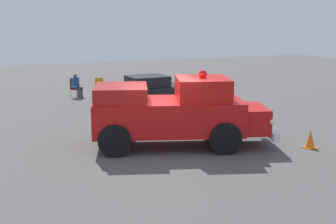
{
  "coord_description": "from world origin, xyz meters",
  "views": [
    {
      "loc": [
        13.32,
        -5.51,
        4.27
      ],
      "look_at": [
        -0.17,
        0.22,
        1.19
      ],
      "focal_mm": 48.01,
      "sensor_mm": 36.0,
      "label": 1
    }
  ],
  "objects_px": {
    "lawn_chair_near_truck": "(75,86)",
    "lawn_chair_spare": "(100,86)",
    "spectator_seated": "(77,85)",
    "traffic_cone": "(310,139)",
    "classic_hot_rod": "(141,91)",
    "lawn_chair_by_car": "(145,82)",
    "vintage_fire_truck": "(175,112)"
  },
  "relations": [
    {
      "from": "classic_hot_rod",
      "to": "traffic_cone",
      "type": "bearing_deg",
      "value": 16.05
    },
    {
      "from": "vintage_fire_truck",
      "to": "lawn_chair_near_truck",
      "type": "height_order",
      "value": "vintage_fire_truck"
    },
    {
      "from": "traffic_cone",
      "to": "classic_hot_rod",
      "type": "bearing_deg",
      "value": -163.95
    },
    {
      "from": "lawn_chair_spare",
      "to": "spectator_seated",
      "type": "height_order",
      "value": "spectator_seated"
    },
    {
      "from": "vintage_fire_truck",
      "to": "classic_hot_rod",
      "type": "bearing_deg",
      "value": 169.14
    },
    {
      "from": "lawn_chair_spare",
      "to": "spectator_seated",
      "type": "xyz_separation_m",
      "value": [
        -0.22,
        -1.25,
        0.11
      ]
    },
    {
      "from": "lawn_chair_spare",
      "to": "traffic_cone",
      "type": "height_order",
      "value": "lawn_chair_spare"
    },
    {
      "from": "lawn_chair_near_truck",
      "to": "lawn_chair_spare",
      "type": "relative_size",
      "value": 1.0
    },
    {
      "from": "lawn_chair_by_car",
      "to": "lawn_chair_spare",
      "type": "bearing_deg",
      "value": -82.7
    },
    {
      "from": "spectator_seated",
      "to": "traffic_cone",
      "type": "bearing_deg",
      "value": 21.74
    },
    {
      "from": "vintage_fire_truck",
      "to": "spectator_seated",
      "type": "distance_m",
      "value": 10.93
    },
    {
      "from": "lawn_chair_by_car",
      "to": "traffic_cone",
      "type": "bearing_deg",
      "value": 4.68
    },
    {
      "from": "traffic_cone",
      "to": "lawn_chair_near_truck",
      "type": "bearing_deg",
      "value": -158.16
    },
    {
      "from": "lawn_chair_by_car",
      "to": "spectator_seated",
      "type": "relative_size",
      "value": 0.79
    },
    {
      "from": "lawn_chair_by_car",
      "to": "traffic_cone",
      "type": "height_order",
      "value": "lawn_chair_by_car"
    },
    {
      "from": "vintage_fire_truck",
      "to": "spectator_seated",
      "type": "bearing_deg",
      "value": -174.41
    },
    {
      "from": "lawn_chair_spare",
      "to": "vintage_fire_truck",
      "type": "bearing_deg",
      "value": -1.0
    },
    {
      "from": "lawn_chair_near_truck",
      "to": "lawn_chair_spare",
      "type": "xyz_separation_m",
      "value": [
        0.33,
        1.32,
        0.0
      ]
    },
    {
      "from": "classic_hot_rod",
      "to": "traffic_cone",
      "type": "relative_size",
      "value": 7.01
    },
    {
      "from": "classic_hot_rod",
      "to": "lawn_chair_near_truck",
      "type": "xyz_separation_m",
      "value": [
        -3.7,
        -2.53,
        -0.16
      ]
    },
    {
      "from": "classic_hot_rod",
      "to": "spectator_seated",
      "type": "xyz_separation_m",
      "value": [
        -3.59,
        -2.46,
        -0.05
      ]
    },
    {
      "from": "lawn_chair_near_truck",
      "to": "lawn_chair_spare",
      "type": "height_order",
      "value": "same"
    },
    {
      "from": "lawn_chair_by_car",
      "to": "lawn_chair_spare",
      "type": "xyz_separation_m",
      "value": [
        0.36,
        -2.81,
        0.0
      ]
    },
    {
      "from": "lawn_chair_near_truck",
      "to": "lawn_chair_by_car",
      "type": "distance_m",
      "value": 4.13
    },
    {
      "from": "lawn_chair_near_truck",
      "to": "lawn_chair_by_car",
      "type": "bearing_deg",
      "value": 90.44
    },
    {
      "from": "spectator_seated",
      "to": "traffic_cone",
      "type": "distance_m",
      "value": 13.83
    },
    {
      "from": "spectator_seated",
      "to": "lawn_chair_spare",
      "type": "bearing_deg",
      "value": 80.21
    },
    {
      "from": "classic_hot_rod",
      "to": "spectator_seated",
      "type": "height_order",
      "value": "classic_hot_rod"
    },
    {
      "from": "lawn_chair_by_car",
      "to": "lawn_chair_spare",
      "type": "height_order",
      "value": "same"
    },
    {
      "from": "lawn_chair_spare",
      "to": "lawn_chair_by_car",
      "type": "bearing_deg",
      "value": 97.3
    },
    {
      "from": "lawn_chair_spare",
      "to": "classic_hot_rod",
      "type": "bearing_deg",
      "value": 19.74
    },
    {
      "from": "classic_hot_rod",
      "to": "traffic_cone",
      "type": "distance_m",
      "value": 9.64
    }
  ]
}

